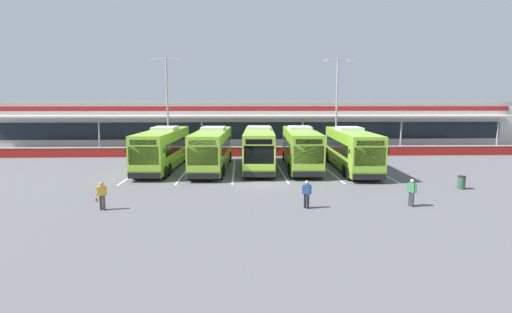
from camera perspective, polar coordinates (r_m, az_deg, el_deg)
ground_plane at (r=29.58m, az=0.64°, el=-3.88°), size 200.00×200.00×0.00m
terminal_building at (r=55.92m, az=-0.77°, el=4.87°), size 70.00×13.00×6.00m
red_barrier_wall at (r=43.79m, az=-0.33°, el=0.75°), size 60.00×0.40×1.10m
coach_bus_leftmost at (r=36.44m, az=-13.31°, el=1.01°), size 3.38×12.26×3.78m
coach_bus_left_centre at (r=35.45m, az=-6.36°, el=0.98°), size 3.38×12.26×3.78m
coach_bus_centre at (r=35.92m, az=0.44°, el=1.13°), size 3.38×12.26×3.78m
coach_bus_right_centre at (r=36.20m, az=6.48°, el=1.13°), size 3.38×12.26×3.78m
coach_bus_rightmost at (r=35.92m, az=13.63°, el=0.90°), size 3.38×12.26×3.78m
bay_stripe_far_west at (r=36.56m, az=-16.54°, el=-1.91°), size 0.14×13.00×0.01m
bay_stripe_west at (r=35.76m, az=-10.00°, el=-1.91°), size 0.14×13.00×0.01m
bay_stripe_mid_west at (r=35.44m, az=-3.25°, el=-1.89°), size 0.14×13.00×0.01m
bay_stripe_centre at (r=35.62m, az=3.53°, el=-1.85°), size 0.14×13.00×0.01m
bay_stripe_mid_east at (r=36.28m, az=10.14°, el=-1.78°), size 0.14×13.00×0.01m
bay_stripe_east at (r=37.41m, az=16.44°, el=-1.69°), size 0.14×13.00×0.01m
pedestrian_with_handbag at (r=23.88m, az=-21.50°, el=-5.24°), size 0.65×0.40×1.62m
pedestrian_in_dark_coat at (r=24.74m, az=21.65°, el=-4.76°), size 0.45×0.44×1.62m
pedestrian_child at (r=22.78m, az=7.37°, el=-5.32°), size 0.54×0.33×1.62m
lamp_post_west at (r=46.69m, az=-12.76°, el=8.07°), size 3.24×0.28×11.00m
lamp_post_centre at (r=47.39m, az=11.65°, el=8.10°), size 3.24×0.28×11.00m
litter_bin at (r=31.09m, az=27.65°, el=-3.35°), size 0.54×0.54×0.93m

